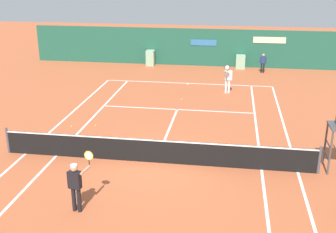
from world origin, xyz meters
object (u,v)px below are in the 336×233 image
object	(u,v)px
player_on_baseline	(228,77)
tennis_ball_by_sideline	(96,126)
player_near_side	(76,183)
tennis_ball_near_service_line	(182,99)
tennis_ball_mid_court	(72,126)
ball_kid_centre_post	(263,62)

from	to	relation	value
player_on_baseline	tennis_ball_by_sideline	world-z (taller)	player_on_baseline
player_near_side	tennis_ball_by_sideline	size ratio (longest dim) A/B	26.71
player_on_baseline	tennis_ball_near_service_line	distance (m)	3.19
tennis_ball_by_sideline	tennis_ball_mid_court	world-z (taller)	same
player_near_side	player_on_baseline	bearing A→B (deg)	81.10
tennis_ball_by_sideline	tennis_ball_near_service_line	xyz separation A→B (m)	(3.50, 4.73, 0.00)
player_on_baseline	tennis_ball_near_service_line	bearing A→B (deg)	18.31
player_near_side	ball_kid_centre_post	world-z (taller)	player_near_side
ball_kid_centre_post	tennis_ball_near_service_line	xyz separation A→B (m)	(-4.86, -7.24, -0.75)
player_near_side	ball_kid_centre_post	size ratio (longest dim) A/B	1.34
player_near_side	tennis_ball_by_sideline	bearing A→B (deg)	112.41
tennis_ball_by_sideline	tennis_ball_near_service_line	size ratio (longest dim) A/B	1.00
ball_kid_centre_post	tennis_ball_mid_court	distance (m)	15.47
tennis_ball_by_sideline	tennis_ball_near_service_line	world-z (taller)	same
ball_kid_centre_post	tennis_ball_by_sideline	distance (m)	14.62
player_near_side	ball_kid_centre_post	xyz separation A→B (m)	(6.63, 19.02, -0.18)
ball_kid_centre_post	tennis_ball_by_sideline	xyz separation A→B (m)	(-8.36, -11.97, -0.75)
player_on_baseline	tennis_ball_mid_court	bearing A→B (deg)	27.05
tennis_ball_by_sideline	tennis_ball_mid_court	bearing A→B (deg)	-165.96
player_on_baseline	tennis_ball_mid_court	size ratio (longest dim) A/B	26.97
ball_kid_centre_post	tennis_ball_near_service_line	world-z (taller)	ball_kid_centre_post
player_on_baseline	tennis_ball_mid_court	distance (m)	9.83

